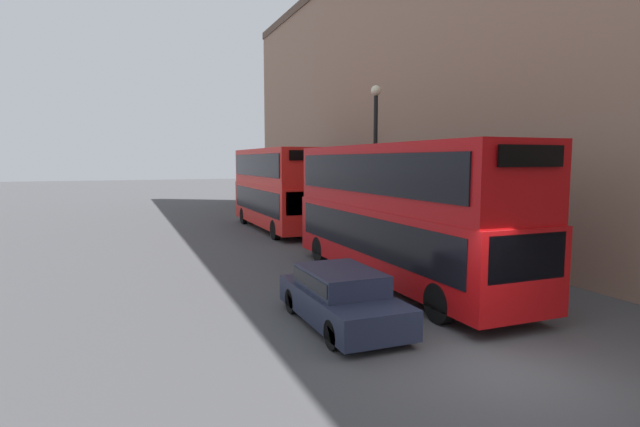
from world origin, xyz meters
TOP-DOWN VIEW (x-y plane):
  - ground_plane at (0.00, 0.00)m, footprint 200.00×200.00m
  - bus_leading at (1.60, 6.62)m, footprint 2.59×11.04m
  - bus_second_in_queue at (1.60, 19.96)m, footprint 2.59×10.06m
  - car_dark_sedan at (-1.80, 3.49)m, footprint 1.80×4.21m
  - street_lamp at (3.72, 12.18)m, footprint 0.44×0.44m

SIDE VIEW (x-z plane):
  - ground_plane at x=0.00m, z-range 0.00..0.00m
  - car_dark_sedan at x=-1.80m, z-range 0.04..1.39m
  - bus_leading at x=1.60m, z-range 0.22..4.66m
  - bus_second_in_queue at x=1.60m, z-range 0.23..4.81m
  - street_lamp at x=3.72m, z-range 0.79..7.93m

